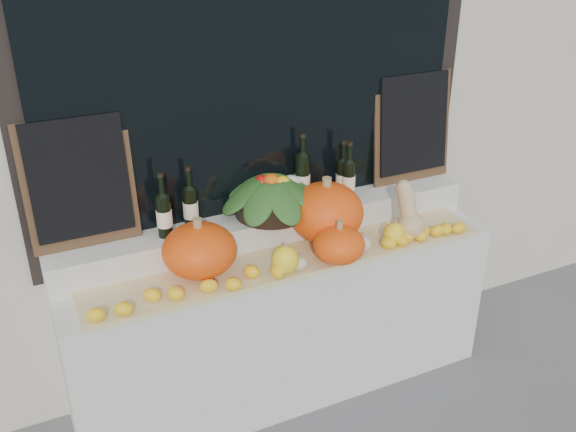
{
  "coord_description": "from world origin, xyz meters",
  "views": [
    {
      "loc": [
        -1.21,
        -1.1,
        2.53
      ],
      "look_at": [
        0.0,
        1.45,
        1.12
      ],
      "focal_mm": 40.0,
      "sensor_mm": 36.0,
      "label": 1
    }
  ],
  "objects": [
    {
      "name": "display_sill",
      "position": [
        0.0,
        1.52,
        0.44
      ],
      "size": [
        2.3,
        0.55,
        0.88
      ],
      "primitive_type": "cube",
      "color": "silver",
      "rests_on": "ground"
    },
    {
      "name": "rear_tier",
      "position": [
        0.0,
        1.68,
        0.96
      ],
      "size": [
        2.3,
        0.25,
        0.16
      ],
      "primitive_type": "cube",
      "color": "silver",
      "rests_on": "display_sill"
    },
    {
      "name": "straw_bedding",
      "position": [
        0.0,
        1.4,
        0.89
      ],
      "size": [
        2.1,
        0.32,
        0.02
      ],
      "primitive_type": "cube",
      "color": "tan",
      "rests_on": "display_sill"
    },
    {
      "name": "pumpkin_left",
      "position": [
        -0.46,
        1.46,
        1.03
      ],
      "size": [
        0.41,
        0.41,
        0.25
      ],
      "primitive_type": "ellipsoid",
      "rotation": [
        0.0,
        0.0,
        0.18
      ],
      "color": "#FF520D",
      "rests_on": "straw_bedding"
    },
    {
      "name": "pumpkin_right",
      "position": [
        0.25,
        1.51,
        1.06
      ],
      "size": [
        0.49,
        0.49,
        0.31
      ],
      "primitive_type": "ellipsoid",
      "rotation": [
        0.0,
        0.0,
        -0.31
      ],
      "color": "#FF520D",
      "rests_on": "straw_bedding"
    },
    {
      "name": "pumpkin_center",
      "position": [
        0.2,
        1.28,
        1.0
      ],
      "size": [
        0.32,
        0.32,
        0.19
      ],
      "primitive_type": "ellipsoid",
      "rotation": [
        0.0,
        0.0,
        -0.31
      ],
      "color": "#FF520D",
      "rests_on": "straw_bedding"
    },
    {
      "name": "butternut_squash",
      "position": [
        0.66,
        1.36,
        1.03
      ],
      "size": [
        0.16,
        0.21,
        0.29
      ],
      "color": "tan",
      "rests_on": "straw_bedding"
    },
    {
      "name": "decorative_gourds",
      "position": [
        0.14,
        1.3,
        0.96
      ],
      "size": [
        0.76,
        0.15,
        0.17
      ],
      "color": "#305D1C",
      "rests_on": "straw_bedding"
    },
    {
      "name": "lemon_heap",
      "position": [
        0.0,
        1.29,
        0.94
      ],
      "size": [
        2.2,
        0.16,
        0.06
      ],
      "primitive_type": null,
      "color": "yellow",
      "rests_on": "straw_bedding"
    },
    {
      "name": "produce_bowl",
      "position": [
        0.0,
        1.66,
        1.15
      ],
      "size": [
        0.58,
        0.58,
        0.23
      ],
      "color": "black",
      "rests_on": "rear_tier"
    },
    {
      "name": "wine_bottle_far_left",
      "position": [
        -0.56,
        1.66,
        1.15
      ],
      "size": [
        0.08,
        0.08,
        0.33
      ],
      "color": "black",
      "rests_on": "rear_tier"
    },
    {
      "name": "wine_bottle_near_left",
      "position": [
        -0.42,
        1.7,
        1.15
      ],
      "size": [
        0.08,
        0.08,
        0.32
      ],
      "color": "black",
      "rests_on": "rear_tier"
    },
    {
      "name": "wine_bottle_tall",
      "position": [
        0.2,
        1.7,
        1.18
      ],
      "size": [
        0.08,
        0.08,
        0.39
      ],
      "color": "black",
      "rests_on": "rear_tier"
    },
    {
      "name": "wine_bottle_near_right",
      "position": [
        0.44,
        1.68,
        1.15
      ],
      "size": [
        0.08,
        0.08,
        0.33
      ],
      "color": "black",
      "rests_on": "rear_tier"
    },
    {
      "name": "wine_bottle_far_right",
      "position": [
        0.45,
        1.65,
        1.15
      ],
      "size": [
        0.08,
        0.08,
        0.33
      ],
      "color": "black",
      "rests_on": "rear_tier"
    },
    {
      "name": "chalkboard_left",
      "position": [
        -0.92,
        1.74,
        1.36
      ],
      "size": [
        0.5,
        0.09,
        0.62
      ],
      "rotation": [
        -0.11,
        0.0,
        0.0
      ],
      "color": "#4C331E",
      "rests_on": "rear_tier"
    },
    {
      "name": "chalkboard_right",
      "position": [
        0.92,
        1.74,
        1.36
      ],
      "size": [
        0.5,
        0.09,
        0.62
      ],
      "rotation": [
        -0.11,
        0.0,
        0.0
      ],
      "color": "#4C331E",
      "rests_on": "rear_tier"
    }
  ]
}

